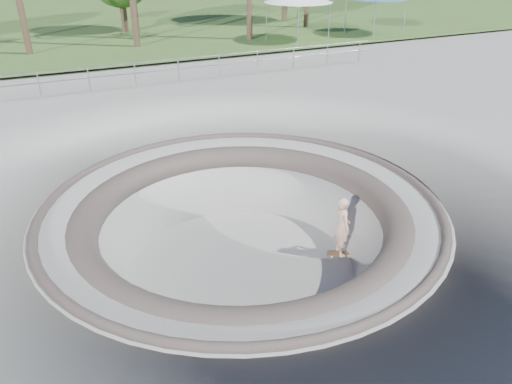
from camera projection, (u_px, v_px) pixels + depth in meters
ground at (242, 205)px, 12.78m from camera, size 180.00×180.00×0.00m
skate_bowl at (242, 264)px, 13.62m from camera, size 14.00×14.00×4.10m
grass_strip at (75, 19)px, 40.17m from camera, size 180.00×36.00×0.12m
distant_hills at (93, 52)px, 63.61m from camera, size 103.20×45.00×28.60m
safety_railing at (135, 74)px, 22.17m from camera, size 25.00×0.06×1.03m
skateboard at (340, 254)px, 14.07m from camera, size 0.76×0.45×0.08m
skater at (342, 227)px, 13.67m from camera, size 0.54×0.71×1.74m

